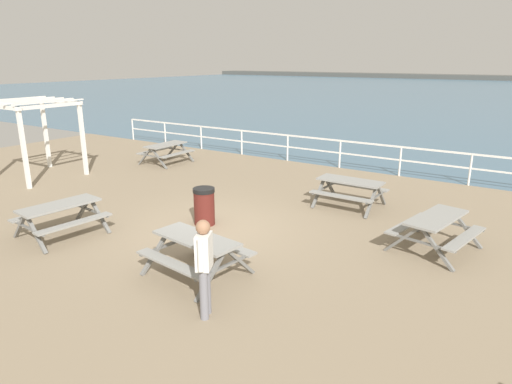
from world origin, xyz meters
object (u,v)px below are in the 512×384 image
at_px(picnic_table_mid_centre, 436,225).
at_px(picnic_table_far_right, 166,149).
at_px(picnic_table_near_left, 197,246).
at_px(picnic_table_far_left, 350,186).
at_px(lattice_pergola, 33,121).
at_px(picnic_table_seaward, 60,212).
at_px(visitor, 204,263).
at_px(litter_bin, 204,206).

relative_size(picnic_table_mid_centre, picnic_table_far_right, 1.13).
relative_size(picnic_table_near_left, picnic_table_mid_centre, 0.96).
relative_size(picnic_table_far_left, lattice_pergola, 0.67).
bearing_deg(picnic_table_mid_centre, picnic_table_near_left, 147.22).
distance_m(picnic_table_mid_centre, picnic_table_far_left, 3.30).
height_order(picnic_table_seaward, visitor, visitor).
xyz_separation_m(picnic_table_mid_centre, lattice_pergola, (-13.20, -1.03, 1.41)).
relative_size(picnic_table_near_left, picnic_table_far_left, 1.08).
bearing_deg(picnic_table_near_left, picnic_table_mid_centre, 53.66).
relative_size(picnic_table_seaward, lattice_pergola, 0.72).
xyz_separation_m(visitor, lattice_pergola, (-10.72, 3.79, 1.05)).
distance_m(picnic_table_seaward, visitor, 5.17).
height_order(picnic_table_seaward, litter_bin, litter_bin).
distance_m(picnic_table_near_left, picnic_table_far_right, 10.10).
relative_size(picnic_table_seaward, visitor, 1.18).
relative_size(picnic_table_near_left, visitor, 1.19).
xyz_separation_m(picnic_table_far_left, visitor, (0.25, -6.67, 0.36)).
xyz_separation_m(picnic_table_mid_centre, litter_bin, (-5.23, -1.53, -0.10)).
distance_m(picnic_table_near_left, picnic_table_seaward, 4.01).
height_order(picnic_table_far_right, litter_bin, litter_bin).
bearing_deg(visitor, picnic_table_far_left, -114.11).
bearing_deg(picnic_table_seaward, picnic_table_far_right, 32.48).
distance_m(picnic_table_far_left, litter_bin, 4.21).
height_order(picnic_table_far_right, picnic_table_seaward, same).
relative_size(picnic_table_far_right, litter_bin, 1.91).
distance_m(visitor, litter_bin, 4.31).
distance_m(picnic_table_mid_centre, lattice_pergola, 13.32).
xyz_separation_m(picnic_table_mid_centre, visitor, (-2.48, -4.82, 0.36)).
distance_m(picnic_table_mid_centre, picnic_table_seaward, 8.55).
distance_m(picnic_table_near_left, lattice_pergola, 10.11).
relative_size(picnic_table_mid_centre, visitor, 1.23).
height_order(picnic_table_near_left, picnic_table_far_right, same).
distance_m(picnic_table_near_left, litter_bin, 2.78).
xyz_separation_m(visitor, litter_bin, (-2.75, 3.29, -0.47)).
bearing_deg(picnic_table_seaward, visitor, -93.07).
bearing_deg(lattice_pergola, litter_bin, -4.43).
height_order(picnic_table_far_left, picnic_table_far_right, same).
bearing_deg(picnic_table_mid_centre, picnic_table_far_right, 85.23).
relative_size(picnic_table_far_right, lattice_pergola, 0.67).
relative_size(picnic_table_near_left, picnic_table_seaward, 1.01).
distance_m(picnic_table_near_left, visitor, 1.56).
bearing_deg(picnic_table_far_left, picnic_table_near_left, -97.73).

